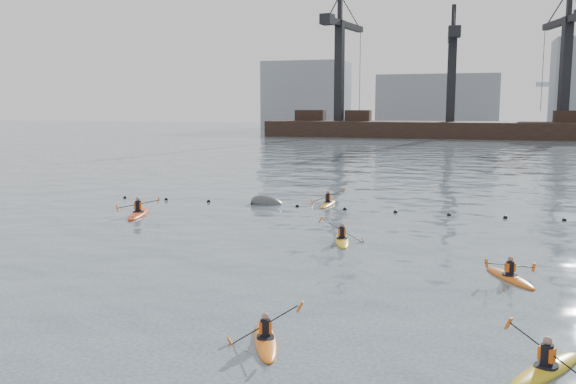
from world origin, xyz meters
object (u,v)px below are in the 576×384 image
(kayaker_1, at_px, (546,369))
(kayaker_3, at_px, (342,240))
(mooring_buoy, at_px, (267,204))
(kayaker_2, at_px, (138,213))
(kayaker_0, at_px, (265,339))
(kayaker_5, at_px, (328,203))
(kayaker_4, at_px, (510,277))

(kayaker_1, height_order, kayaker_3, kayaker_3)
(kayaker_1, relative_size, mooring_buoy, 1.36)
(kayaker_1, distance_m, kayaker_2, 25.06)
(kayaker_0, relative_size, kayaker_1, 0.97)
(kayaker_0, bearing_deg, kayaker_5, 76.33)
(kayaker_2, relative_size, kayaker_3, 1.20)
(kayaker_2, distance_m, kayaker_5, 11.53)
(mooring_buoy, bearing_deg, kayaker_3, -53.40)
(kayaker_0, height_order, kayaker_1, kayaker_0)
(kayaker_1, distance_m, kayaker_5, 24.36)
(kayaker_0, xyz_separation_m, kayaker_1, (6.80, 0.23, 0.01))
(kayaker_2, bearing_deg, kayaker_3, -31.05)
(kayaker_4, xyz_separation_m, mooring_buoy, (-13.79, 13.27, -0.09))
(kayaker_3, bearing_deg, kayaker_1, -73.91)
(kayaker_1, xyz_separation_m, kayaker_2, (-19.88, 15.26, 0.02))
(kayaker_0, distance_m, kayaker_5, 22.51)
(kayaker_2, xyz_separation_m, kayaker_4, (19.44, -7.35, -0.02))
(kayaker_0, distance_m, kayaker_2, 20.28)
(kayaker_3, bearing_deg, mooring_buoy, 110.96)
(kayaker_2, distance_m, kayaker_3, 12.84)
(kayaker_3, distance_m, mooring_buoy, 11.38)
(kayaker_1, bearing_deg, kayaker_3, 154.30)
(kayaker_4, bearing_deg, kayaker_0, 22.43)
(kayaker_2, height_order, kayaker_5, kayaker_5)
(kayaker_4, bearing_deg, kayaker_5, -84.03)
(kayaker_0, bearing_deg, mooring_buoy, 86.00)
(kayaker_4, bearing_deg, mooring_buoy, -73.50)
(kayaker_2, height_order, kayaker_3, kayaker_3)
(kayaker_4, distance_m, kayaker_5, 17.29)
(kayaker_0, bearing_deg, kayaker_2, 107.03)
(kayaker_3, relative_size, kayaker_4, 1.09)
(kayaker_5, bearing_deg, kayaker_1, -64.78)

